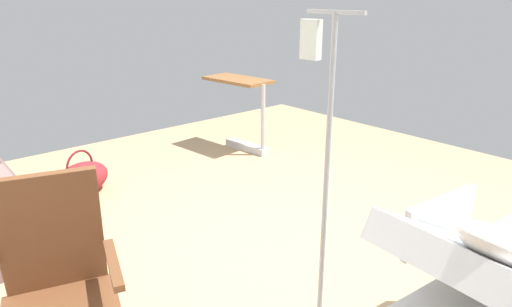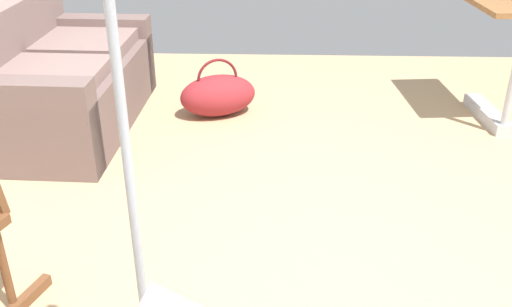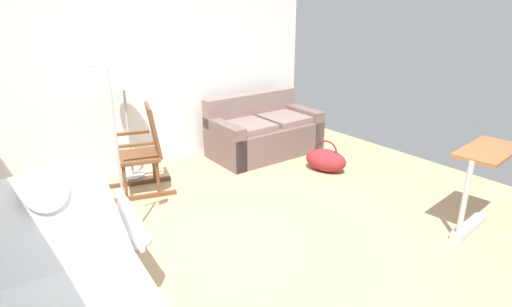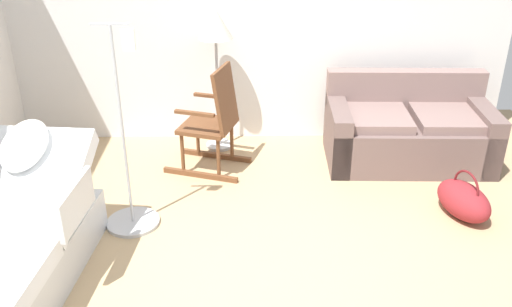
{
  "view_description": "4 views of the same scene",
  "coord_description": "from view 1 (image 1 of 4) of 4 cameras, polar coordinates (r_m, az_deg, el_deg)",
  "views": [
    {
      "loc": [
        -2.24,
        2.14,
        1.74
      ],
      "look_at": [
        -0.14,
        0.3,
        0.77
      ],
      "focal_mm": 32.07,
      "sensor_mm": 36.0,
      "label": 1
    },
    {
      "loc": [
        -2.24,
        0.38,
        1.74
      ],
      "look_at": [
        -0.13,
        0.45,
        0.64
      ],
      "focal_mm": 40.91,
      "sensor_mm": 36.0,
      "label": 2
    },
    {
      "loc": [
        -2.24,
        -2.78,
        2.2
      ],
      "look_at": [
        0.24,
        0.4,
        0.7
      ],
      "focal_mm": 29.56,
      "sensor_mm": 36.0,
      "label": 3
    },
    {
      "loc": [
        -0.09,
        -3.21,
        2.64
      ],
      "look_at": [
        -0.04,
        0.54,
        0.74
      ],
      "focal_mm": 39.15,
      "sensor_mm": 36.0,
      "label": 4
    }
  ],
  "objects": [
    {
      "name": "duffel_bag",
      "position": [
        4.47,
        -20.92,
        -2.97
      ],
      "size": [
        0.5,
        0.64,
        0.43
      ],
      "color": "maroon",
      "rests_on": "ground"
    },
    {
      "name": "ground_plane",
      "position": [
        3.55,
        2.27,
        -10.24
      ],
      "size": [
        6.34,
        6.34,
        0.0
      ],
      "primitive_type": "plane",
      "color": "tan"
    },
    {
      "name": "rocking_chair",
      "position": [
        2.24,
        -23.32,
        -16.15
      ],
      "size": [
        0.87,
        0.68,
        1.05
      ],
      "color": "brown",
      "rests_on": "ground"
    },
    {
      "name": "overbed_table",
      "position": [
        5.33,
        -1.64,
        6.03
      ],
      "size": [
        0.86,
        0.47,
        0.84
      ],
      "color": "#B2B5BA",
      "rests_on": "ground"
    }
  ]
}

